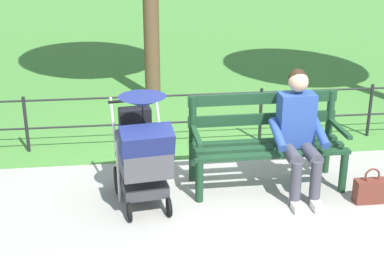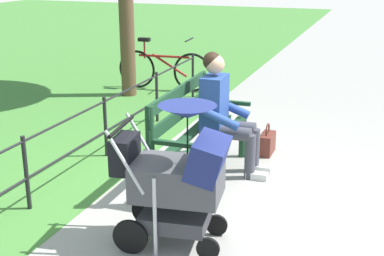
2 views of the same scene
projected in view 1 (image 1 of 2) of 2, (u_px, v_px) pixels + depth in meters
name	position (u px, v px, depth m)	size (l,w,h in m)	color
ground_plane	(221.00, 190.00, 5.77)	(60.00, 60.00, 0.00)	#9E9B93
grass_lawn	(162.00, 30.00, 13.93)	(40.00, 16.00, 0.01)	#478438
park_bench	(266.00, 137.00, 5.75)	(1.61, 0.63, 0.96)	#193D23
person_on_bench	(299.00, 130.00, 5.51)	(0.54, 0.74, 1.28)	#42424C
stroller	(143.00, 149.00, 5.27)	(0.61, 0.94, 1.15)	black
handbag	(371.00, 190.00, 5.49)	(0.32, 0.14, 0.37)	brown
park_fence	(204.00, 112.00, 6.81)	(7.22, 0.04, 0.70)	black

